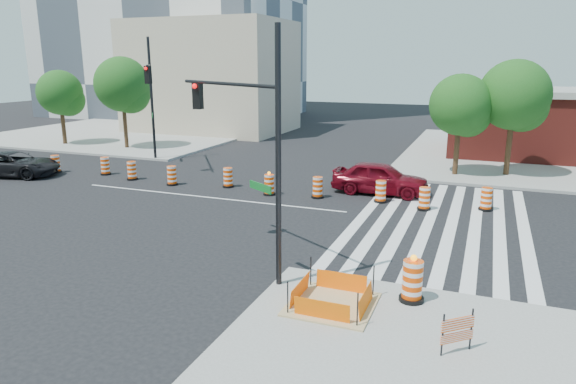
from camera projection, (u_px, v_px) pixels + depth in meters
name	position (u px, v px, depth m)	size (l,w,h in m)	color
ground	(207.00, 197.00, 24.88)	(120.00, 120.00, 0.00)	black
sidewalk_ne	(573.00, 157.00, 34.76)	(22.00, 22.00, 0.15)	gray
sidewalk_nw	(135.00, 132.00, 47.46)	(22.00, 22.00, 0.15)	gray
crosswalk_east	(440.00, 222.00, 21.02)	(6.75, 13.50, 0.01)	silver
lane_centerline	(207.00, 197.00, 24.88)	(14.00, 0.12, 0.01)	silver
excavation_pit	(332.00, 302.00, 13.53)	(2.20, 2.20, 0.90)	tan
beige_midrise	(212.00, 77.00, 47.73)	(14.00, 10.00, 10.00)	#BEAB91
red_coupe	(380.00, 178.00, 25.37)	(1.89, 4.69, 1.60)	#630814
dark_suv	(14.00, 164.00, 29.31)	(2.30, 4.99, 1.39)	black
signal_pole_se	(248.00, 131.00, 14.97)	(4.71, 2.97, 7.21)	black
signal_pole_nw	(150.00, 89.00, 31.57)	(3.45, 4.90, 7.76)	black
pit_drum	(412.00, 282.00, 13.66)	(0.67, 0.67, 1.32)	black
barricade	(457.00, 330.00, 11.21)	(0.66, 0.58, 0.99)	#EB4504
tree_north_a	(61.00, 95.00, 39.29)	(3.43, 3.40, 5.78)	#382314
tree_north_b	(123.00, 88.00, 37.38)	(3.98, 3.98, 6.77)	#382314
tree_north_c	(461.00, 108.00, 28.42)	(3.39, 3.39, 5.77)	#382314
tree_north_d	(515.00, 99.00, 28.19)	(3.85, 3.85, 6.54)	#382314
median_drum_0	(56.00, 164.00, 30.32)	(0.60, 0.60, 1.02)	black
median_drum_1	(105.00, 167.00, 29.73)	(0.60, 0.60, 1.02)	black
median_drum_2	(132.00, 171.00, 28.44)	(0.60, 0.60, 1.02)	black
median_drum_3	(172.00, 176.00, 27.22)	(0.60, 0.60, 1.02)	black
median_drum_4	(228.00, 178.00, 26.77)	(0.60, 0.60, 1.02)	black
median_drum_5	(269.00, 185.00, 25.20)	(0.60, 0.60, 1.18)	black
median_drum_6	(318.00, 188.00, 24.67)	(0.60, 0.60, 1.02)	black
median_drum_7	(381.00, 192.00, 23.89)	(0.60, 0.60, 1.02)	black
median_drum_8	(424.00, 199.00, 22.66)	(0.60, 0.60, 1.02)	black
median_drum_9	(486.00, 200.00, 22.59)	(0.60, 0.60, 1.02)	black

